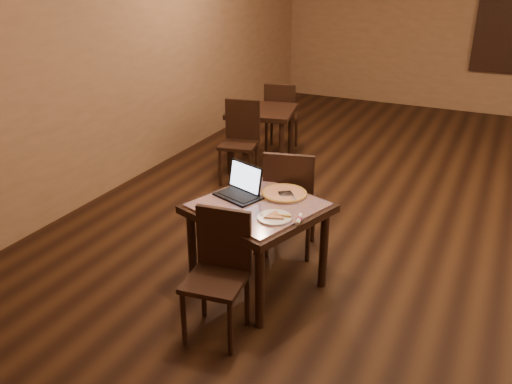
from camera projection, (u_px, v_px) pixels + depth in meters
The scene contains 15 objects.
ground at pixel (473, 241), 5.28m from camera, with size 10.00×10.00×0.00m, color black.
wall_left at pixel (128, 54), 6.26m from camera, with size 0.02×10.00×3.00m, color #976D4D.
tiled_table at pixel (258, 216), 4.30m from camera, with size 1.16×1.16×0.76m.
chair_main_near at pixel (219, 266), 3.84m from camera, with size 0.46×0.46×0.94m.
chair_main_far at pixel (290, 197), 4.83m from camera, with size 0.53×0.53×1.02m.
laptop at pixel (242, 187), 4.40m from camera, with size 0.42×0.39×0.24m.
plate at pixel (274, 218), 4.01m from camera, with size 0.26×0.26×0.01m, color white.
pizza_slice at pixel (274, 216), 4.01m from camera, with size 0.17×0.17×0.02m, color beige, non-canonical shape.
pizza_pan at pixel (284, 195), 4.40m from camera, with size 0.36×0.36×0.01m, color silver.
pizza_whole at pixel (284, 193), 4.40m from camera, with size 0.37×0.37×0.03m.
spatula at pixel (286, 194), 4.37m from camera, with size 0.11×0.26×0.01m, color silver.
napkin_roll at pixel (299, 219), 3.97m from camera, with size 0.07×0.15×0.04m.
other_table_b at pixel (262, 119), 6.95m from camera, with size 0.96×0.96×0.76m.
other_table_b_chair_near at pixel (240, 136), 6.52m from camera, with size 0.50×0.50×0.98m.
other_table_b_chair_far at pixel (281, 114), 7.45m from camera, with size 0.50×0.50×0.98m.
Camera 1 is at (0.11, -5.10, 2.56)m, focal length 38.00 mm.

